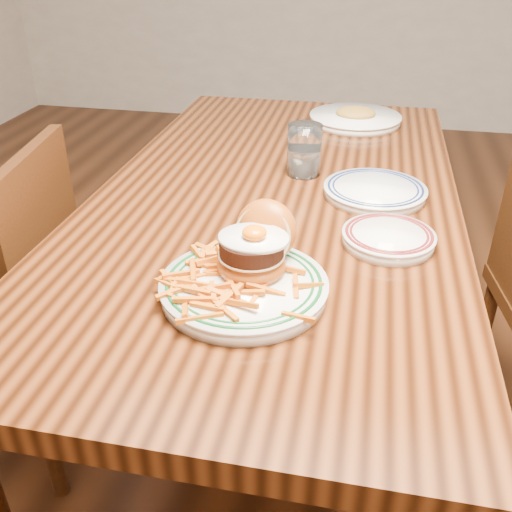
% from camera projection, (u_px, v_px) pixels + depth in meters
% --- Properties ---
extents(floor, '(6.00, 6.00, 0.00)m').
position_uv_depth(floor, '(272.00, 415.00, 1.75)').
color(floor, black).
rests_on(floor, ground).
extents(table, '(0.85, 1.60, 0.75)m').
position_uv_depth(table, '(276.00, 223.00, 1.41)').
color(table, black).
rests_on(table, floor).
extents(chair_left, '(0.47, 0.47, 0.88)m').
position_uv_depth(chair_left, '(11.00, 307.00, 1.43)').
color(chair_left, '#371D0B').
rests_on(chair_left, floor).
extents(main_plate, '(0.29, 0.31, 0.14)m').
position_uv_depth(main_plate, '(248.00, 271.00, 0.98)').
color(main_plate, white).
rests_on(main_plate, table).
extents(side_plate, '(0.18, 0.18, 0.03)m').
position_uv_depth(side_plate, '(389.00, 237.00, 1.13)').
color(side_plate, white).
rests_on(side_plate, table).
extents(rear_plate, '(0.24, 0.24, 0.03)m').
position_uv_depth(rear_plate, '(375.00, 190.00, 1.34)').
color(rear_plate, white).
rests_on(rear_plate, table).
extents(water_glass, '(0.09, 0.09, 0.13)m').
position_uv_depth(water_glass, '(304.00, 153.00, 1.43)').
color(water_glass, white).
rests_on(water_glass, table).
extents(far_plate, '(0.29, 0.29, 0.05)m').
position_uv_depth(far_plate, '(355.00, 118.00, 1.82)').
color(far_plate, white).
rests_on(far_plate, table).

